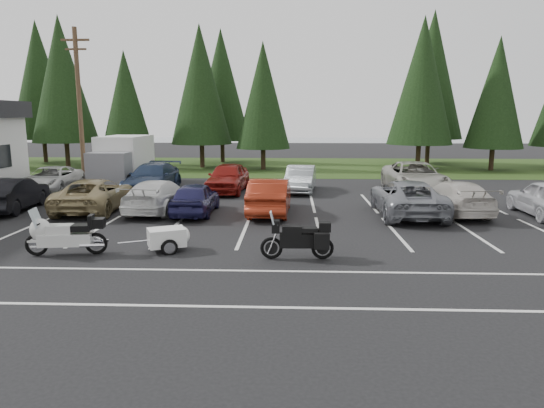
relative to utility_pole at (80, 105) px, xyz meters
The scene contains 30 objects.
ground 16.31m from the utility_pole, 50.19° to the right, with size 120.00×120.00×0.00m, color black.
grass_strip 16.31m from the utility_pole, 50.19° to the left, with size 80.00×16.00×0.01m, color #203A12.
lake_water 45.47m from the utility_pole, 71.97° to the left, with size 70.00×50.00×0.02m, color gray.
utility_pole is the anchor object (origin of this frame).
box_truck 3.85m from the utility_pole, 14.04° to the left, with size 2.40×5.60×2.90m, color silver, non-canonical shape.
stall_markings 14.90m from the utility_pole, 45.00° to the right, with size 32.00×16.00×0.01m, color silver.
conifer_2 12.56m from the utility_pole, 119.05° to the left, with size 5.10×5.10×11.89m.
conifer_3 9.43m from the utility_pole, 93.04° to the left, with size 3.87×3.87×9.02m.
conifer_4 12.13m from the utility_pole, 65.36° to the left, with size 4.80×4.80×11.17m.
conifer_5 13.89m from the utility_pole, 43.83° to the left, with size 4.14×4.14×9.63m.
conifer_6 24.29m from the utility_pole, 24.66° to the left, with size 4.93×4.93×11.48m.
conifer_7 29.22m from the utility_pole, 19.61° to the left, with size 4.27×4.27×9.94m.
conifer_back_a 18.20m from the utility_pole, 123.69° to the left, with size 5.28×5.28×12.30m.
conifer_back_b 16.75m from the utility_pole, 68.84° to the left, with size 4.97×4.97×11.58m.
conifer_back_c 28.33m from the utility_pole, 31.66° to the left, with size 5.50×5.50×12.81m.
car_near_1 8.50m from the utility_pole, 89.89° to the right, with size 1.56×4.46×1.47m, color black.
car_near_2 9.11m from the utility_pole, 63.78° to the right, with size 2.35×5.10×1.42m, color #8D7C52.
car_near_3 10.65m from the utility_pole, 49.08° to the right, with size 1.94×4.77×1.38m, color silver.
car_near_4 12.05m from the utility_pole, 44.22° to the right, with size 1.61×4.00×1.36m, color #1D1C47.
car_near_5 14.20m from the utility_pole, 34.22° to the right, with size 1.60×4.58×1.51m, color maroon.
car_near_6 19.15m from the utility_pole, 24.85° to the right, with size 2.47×5.35×1.49m, color slate.
car_near_7 20.88m from the utility_pole, 21.13° to the right, with size 1.96×4.81×1.40m, color beige.
car_far_0 4.65m from the utility_pole, 113.30° to the right, with size 2.28×4.94×1.37m, color silver.
car_far_1 6.42m from the utility_pole, 23.94° to the right, with size 2.17×5.33×1.55m, color #1A2943.
car_far_2 9.75m from the utility_pole, 12.07° to the right, with size 1.88×4.68×1.59m, color maroon.
car_far_3 13.39m from the utility_pole, ahead, with size 1.49×4.26×1.41m, color gray.
car_far_4 19.33m from the utility_pole, ahead, with size 2.72×5.91×1.64m, color #A29F95.
touring_motorcycle 15.75m from the utility_pole, 68.78° to the right, with size 2.62×0.81×1.45m, color silver, non-canonical shape.
cargo_trailer 16.63m from the utility_pole, 58.47° to the right, with size 1.58×0.89×0.73m, color white, non-canonical shape.
adventure_motorcycle 19.35m from the utility_pole, 49.24° to the right, with size 2.34×0.81×1.42m, color black, non-canonical shape.
Camera 1 is at (2.18, -15.89, 4.08)m, focal length 32.00 mm.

